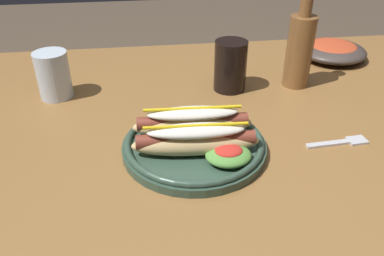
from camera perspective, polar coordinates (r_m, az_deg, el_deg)
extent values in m
cube|color=olive|center=(0.84, 3.98, 0.76)|extent=(1.44, 0.88, 0.04)
cylinder|color=olive|center=(1.41, -25.94, -6.59)|extent=(0.06, 0.06, 0.70)
cylinder|color=olive|center=(1.54, 24.43, -2.73)|extent=(0.06, 0.06, 0.70)
cylinder|color=#334C3D|center=(0.72, 0.32, -2.75)|extent=(0.26, 0.26, 0.02)
torus|color=#334C3D|center=(0.71, 0.32, -1.96)|extent=(0.25, 0.25, 0.01)
ellipsoid|color=tan|center=(0.68, 0.56, -2.25)|extent=(0.23, 0.06, 0.04)
cylinder|color=brown|center=(0.67, 0.57, -1.70)|extent=(0.21, 0.03, 0.03)
ellipsoid|color=silver|center=(0.66, 0.58, -0.39)|extent=(0.17, 0.05, 0.02)
cylinder|color=yellow|center=(0.66, 0.58, 0.34)|extent=(0.18, 0.01, 0.01)
ellipsoid|color=tan|center=(0.73, 0.10, 0.41)|extent=(0.23, 0.06, 0.04)
cylinder|color=brown|center=(0.72, 0.10, 0.93)|extent=(0.21, 0.03, 0.03)
ellipsoid|color=silver|center=(0.71, 0.10, 2.18)|extent=(0.17, 0.05, 0.02)
cylinder|color=yellow|center=(0.71, 0.10, 2.88)|extent=(0.18, 0.01, 0.01)
ellipsoid|color=#5B9942|center=(0.66, 5.34, -3.99)|extent=(0.08, 0.07, 0.02)
ellipsoid|color=red|center=(0.66, 5.38, -3.29)|extent=(0.05, 0.04, 0.01)
cube|color=silver|center=(0.78, 19.22, -2.21)|extent=(0.09, 0.02, 0.00)
cube|color=silver|center=(0.81, 22.92, -1.68)|extent=(0.04, 0.03, 0.00)
cylinder|color=black|center=(0.92, 5.62, 9.02)|extent=(0.08, 0.08, 0.12)
cylinder|color=silver|center=(0.94, -19.57, 7.31)|extent=(0.07, 0.07, 0.11)
cylinder|color=brown|center=(0.96, 15.38, 10.66)|extent=(0.06, 0.06, 0.17)
cylinder|color=brown|center=(0.93, 16.42, 17.20)|extent=(0.03, 0.03, 0.06)
ellipsoid|color=#423833|center=(1.18, 19.77, 10.57)|extent=(0.18, 0.18, 0.04)
ellipsoid|color=#B74223|center=(1.17, 19.89, 11.20)|extent=(0.13, 0.13, 0.02)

